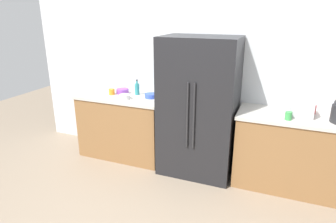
{
  "coord_description": "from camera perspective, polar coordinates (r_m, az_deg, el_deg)",
  "views": [
    {
      "loc": [
        1.05,
        -2.13,
        2.06
      ],
      "look_at": [
        0.04,
        0.4,
        1.12
      ],
      "focal_mm": 31.3,
      "sensor_mm": 36.0,
      "label": 1
    }
  ],
  "objects": [
    {
      "name": "bowl_a",
      "position": [
        4.06,
        -3.35,
        3.1
      ],
      "size": [
        0.17,
        0.17,
        0.06
      ],
      "primitive_type": "cylinder",
      "color": "blue",
      "rests_on": "counter_left"
    },
    {
      "name": "cup_b",
      "position": [
        4.29,
        -10.91,
        3.8
      ],
      "size": [
        0.09,
        0.09,
        0.08
      ],
      "primitive_type": "cylinder",
      "color": "orange",
      "rests_on": "counter_left"
    },
    {
      "name": "toaster",
      "position": [
        3.61,
        24.63,
        0.64
      ],
      "size": [
        0.25,
        0.16,
        0.22
      ],
      "primitive_type": "cube",
      "color": "silver",
      "rests_on": "counter_right"
    },
    {
      "name": "refrigerator",
      "position": [
        3.76,
        5.96,
        0.72
      ],
      "size": [
        0.95,
        0.67,
        1.79
      ],
      "color": "black",
      "rests_on": "ground_plane"
    },
    {
      "name": "cup_a",
      "position": [
        3.49,
        22.41,
        -0.76
      ],
      "size": [
        0.07,
        0.07,
        0.09
      ],
      "primitive_type": "cylinder",
      "color": "green",
      "rests_on": "counter_right"
    },
    {
      "name": "bottle_a",
      "position": [
        4.22,
        -6.04,
        4.41
      ],
      "size": [
        0.07,
        0.07,
        0.22
      ],
      "color": "teal",
      "rests_on": "counter_left"
    },
    {
      "name": "counter_left",
      "position": [
        4.36,
        -8.59,
        -2.76
      ],
      "size": [
        1.27,
        0.61,
        0.93
      ],
      "color": "olive",
      "rests_on": "ground_plane"
    },
    {
      "name": "bowl_c",
      "position": [
        4.03,
        -8.41,
        2.84
      ],
      "size": [
        0.15,
        0.15,
        0.06
      ],
      "primitive_type": "cylinder",
      "color": "white",
      "rests_on": "counter_left"
    },
    {
      "name": "bowl_b",
      "position": [
        4.32,
        -8.84,
        3.95
      ],
      "size": [
        0.18,
        0.18,
        0.07
      ],
      "primitive_type": "cylinder",
      "color": "purple",
      "rests_on": "counter_left"
    },
    {
      "name": "kitchen_back_panel",
      "position": [
        4.01,
        6.43,
        10.75
      ],
      "size": [
        5.24,
        0.1,
        2.99
      ],
      "primitive_type": "cube",
      "color": "silver",
      "rests_on": "ground_plane"
    },
    {
      "name": "cup_c",
      "position": [
        3.81,
        26.27,
        0.4
      ],
      "size": [
        0.08,
        0.08,
        0.1
      ],
      "primitive_type": "cylinder",
      "color": "red",
      "rests_on": "counter_right"
    },
    {
      "name": "counter_right",
      "position": [
        3.84,
        23.64,
        -7.36
      ],
      "size": [
        1.41,
        0.61,
        0.93
      ],
      "color": "olive",
      "rests_on": "ground_plane"
    }
  ]
}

